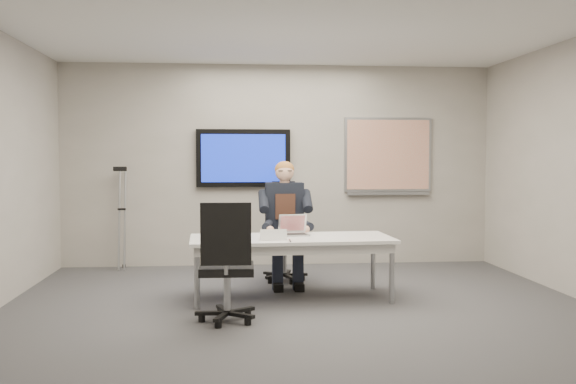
{
  "coord_description": "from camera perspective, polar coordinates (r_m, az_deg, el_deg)",
  "views": [
    {
      "loc": [
        -0.7,
        -5.97,
        1.51
      ],
      "look_at": [
        -0.07,
        0.82,
        1.14
      ],
      "focal_mm": 40.0,
      "sensor_mm": 36.0,
      "label": 1
    }
  ],
  "objects": [
    {
      "name": "office_chair_near",
      "position": [
        5.93,
        -5.45,
        -8.24
      ],
      "size": [
        0.55,
        0.55,
        1.12
      ],
      "rotation": [
        0.0,
        0.0,
        3.11
      ],
      "color": "black",
      "rests_on": "ground"
    },
    {
      "name": "office_chair_far",
      "position": [
        7.9,
        -0.38,
        -5.46
      ],
      "size": [
        0.52,
        0.52,
        1.07
      ],
      "rotation": [
        0.0,
        0.0,
        0.02
      ],
      "color": "black",
      "rests_on": "ground"
    },
    {
      "name": "laptop",
      "position": [
        7.04,
        0.47,
        -3.39
      ],
      "size": [
        0.34,
        0.33,
        0.22
      ],
      "rotation": [
        0.0,
        0.0,
        0.15
      ],
      "color": "#ABABAE",
      "rests_on": "conference_table"
    },
    {
      "name": "ceiling",
      "position": [
        6.15,
        1.43,
        15.19
      ],
      "size": [
        6.0,
        6.0,
        0.02
      ],
      "primitive_type": "cube",
      "color": "white",
      "rests_on": "wall_back"
    },
    {
      "name": "pen",
      "position": [
        6.53,
        0.19,
        -4.33
      ],
      "size": [
        0.01,
        0.15,
        0.01
      ],
      "primitive_type": "cylinder",
      "rotation": [
        0.0,
        1.57,
        1.56
      ],
      "color": "black",
      "rests_on": "conference_table"
    },
    {
      "name": "crutch",
      "position": [
        8.93,
        -14.54,
        -2.14
      ],
      "size": [
        0.37,
        0.57,
        1.45
      ],
      "primitive_type": null,
      "rotation": [
        -0.16,
        0.0,
        -0.37
      ],
      "color": "#989B9F",
      "rests_on": "ground"
    },
    {
      "name": "whiteboard",
      "position": [
        9.22,
        8.88,
        3.18
      ],
      "size": [
        1.25,
        0.08,
        1.1
      ],
      "color": "#989BA0",
      "rests_on": "wall_back"
    },
    {
      "name": "wall_front",
      "position": [
        3.05,
        7.97,
        0.96
      ],
      "size": [
        6.0,
        0.02,
        2.8
      ],
      "primitive_type": "cube",
      "color": "#9E998F",
      "rests_on": "ground"
    },
    {
      "name": "floor",
      "position": [
        6.2,
        1.4,
        -11.02
      ],
      "size": [
        6.0,
        6.0,
        0.02
      ],
      "primitive_type": "cube",
      "color": "#3C3C3F",
      "rests_on": "ground"
    },
    {
      "name": "conference_table",
      "position": [
        6.87,
        0.29,
        -4.66
      ],
      "size": [
        2.17,
        0.97,
        0.66
      ],
      "rotation": [
        0.0,
        0.0,
        0.04
      ],
      "color": "white",
      "rests_on": "ground"
    },
    {
      "name": "name_tent",
      "position": [
        6.62,
        -1.3,
        -3.81
      ],
      "size": [
        0.28,
        0.09,
        0.11
      ],
      "primitive_type": null,
      "rotation": [
        0.0,
        0.0,
        0.06
      ],
      "color": "white",
      "rests_on": "conference_table"
    },
    {
      "name": "tv_display",
      "position": [
        8.92,
        -3.99,
        3.02
      ],
      "size": [
        1.3,
        0.09,
        0.8
      ],
      "color": "black",
      "rests_on": "wall_back"
    },
    {
      "name": "seated_person",
      "position": [
        7.61,
        -0.2,
        -3.85
      ],
      "size": [
        0.45,
        0.78,
        1.47
      ],
      "rotation": [
        0.0,
        0.0,
        0.01
      ],
      "color": "#1F2333",
      "rests_on": "office_chair_far"
    },
    {
      "name": "wall_back",
      "position": [
        9.0,
        -0.8,
        2.39
      ],
      "size": [
        6.0,
        0.02,
        2.8
      ],
      "primitive_type": "cube",
      "color": "#9E998F",
      "rests_on": "ground"
    }
  ]
}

